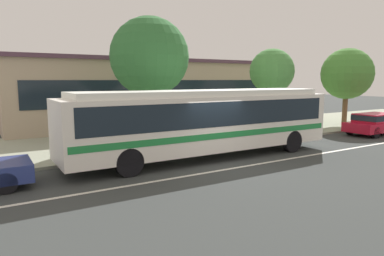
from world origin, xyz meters
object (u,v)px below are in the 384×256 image
street_tree_near_stop (150,57)px  street_tree_far_end (347,74)px  pedestrian_waiting_near_sign (179,123)px  sedan_far_ahead (376,123)px  transit_bus (205,119)px  street_tree_mid_block (272,72)px

street_tree_near_stop → street_tree_far_end: (14.88, -0.96, -0.74)m
pedestrian_waiting_near_sign → street_tree_far_end: (13.73, -0.05, 2.64)m
sedan_far_ahead → transit_bus: bearing=179.2°
street_tree_far_end → street_tree_mid_block: bearing=176.7°
pedestrian_waiting_near_sign → street_tree_mid_block: size_ratio=0.32×
pedestrian_waiting_near_sign → street_tree_near_stop: (-1.15, 0.92, 3.39)m
transit_bus → street_tree_near_stop: size_ratio=1.89×
transit_bus → sedan_far_ahead: 12.40m
street_tree_mid_block → street_tree_far_end: (6.91, -0.40, -0.09)m
pedestrian_waiting_near_sign → street_tree_far_end: street_tree_far_end is taller
transit_bus → pedestrian_waiting_near_sign: (0.64, 3.41, -0.61)m
street_tree_near_stop → street_tree_far_end: street_tree_near_stop is taller
pedestrian_waiting_near_sign → street_tree_near_stop: street_tree_near_stop is taller
pedestrian_waiting_near_sign → street_tree_near_stop: size_ratio=0.25×
street_tree_mid_block → street_tree_far_end: bearing=-3.3°
sedan_far_ahead → street_tree_far_end: street_tree_far_end is taller
street_tree_near_stop → sedan_far_ahead: bearing=-19.3°
sedan_far_ahead → street_tree_mid_block: size_ratio=0.86×
street_tree_far_end → street_tree_near_stop: bearing=176.3°
street_tree_near_stop → street_tree_far_end: 14.93m
pedestrian_waiting_near_sign → street_tree_mid_block: (6.83, 0.35, 2.74)m
transit_bus → sedan_far_ahead: size_ratio=2.76×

